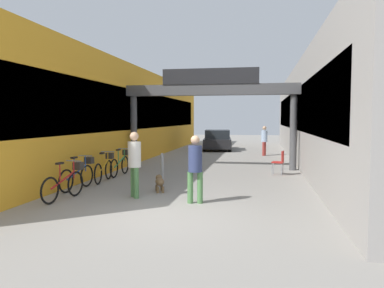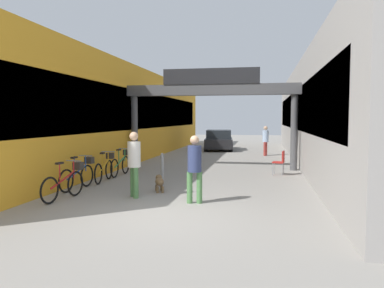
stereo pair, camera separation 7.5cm
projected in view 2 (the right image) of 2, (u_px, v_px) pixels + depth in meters
The scene contains 15 objects.
ground_plane at pixel (161, 215), 8.03m from camera, with size 80.00×80.00×0.00m, color gray.
storefront_left at pixel (123, 115), 19.61m from camera, with size 3.00×26.00×4.51m.
storefront_right at pixel (327, 115), 17.70m from camera, with size 3.00×26.00×4.51m.
arcade_sign_gateway at pixel (211, 98), 15.45m from camera, with size 7.40×0.47×4.12m.
pedestrian_with_dog at pixel (134, 160), 9.79m from camera, with size 0.48×0.48×1.73m.
pedestrian_companion at pixel (195, 165), 9.12m from camera, with size 0.40×0.39×1.67m.
pedestrian_carrying_crate at pixel (266, 139), 20.90m from camera, with size 0.42×0.42×1.66m.
dog_on_leash at pixel (159, 182), 10.64m from camera, with size 0.42×0.66×0.46m.
bicycle_red_nearest at pixel (66, 182), 9.65m from camera, with size 0.46×1.68×0.98m.
bicycle_blue_second at pixel (79, 174), 11.02m from camera, with size 0.46×1.68×0.98m.
bicycle_orange_third at pixel (105, 168), 12.38m from camera, with size 0.46×1.69×0.98m.
bicycle_green_farthest at pixel (121, 163), 13.69m from camera, with size 0.46×1.69×0.98m.
bollard_post_metal at pixel (162, 169), 11.50m from camera, with size 0.10×0.10×1.02m.
cafe_chair_red_nearer at pixel (280, 160), 13.71m from camera, with size 0.47×0.47×0.89m.
parked_car_black at pixel (219, 140), 24.83m from camera, with size 2.14×4.15×1.33m.
Camera 2 is at (2.13, -7.64, 2.08)m, focal length 35.00 mm.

